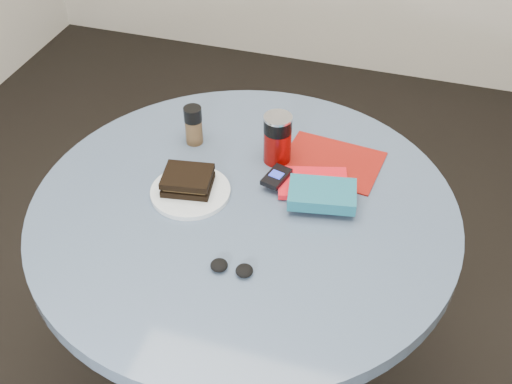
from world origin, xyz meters
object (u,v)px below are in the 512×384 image
(headphones, at_px, (232,268))
(pepper_grinder, at_px, (194,125))
(novel, at_px, (322,194))
(plate, at_px, (191,192))
(soda_can, at_px, (277,139))
(table, at_px, (245,254))
(red_book, at_px, (313,183))
(magazine, at_px, (332,162))
(mp3_player, at_px, (276,177))
(sandwich, at_px, (188,180))

(headphones, bearing_deg, pepper_grinder, 120.81)
(novel, xyz_separation_m, headphones, (-0.13, -0.26, -0.02))
(plate, relative_size, headphones, 2.04)
(soda_can, height_order, novel, soda_can)
(pepper_grinder, height_order, headphones, pepper_grinder)
(table, distance_m, novel, 0.27)
(red_book, bearing_deg, magazine, 61.98)
(magazine, relative_size, mp3_player, 2.74)
(table, relative_size, red_book, 6.04)
(soda_can, bearing_deg, table, -98.16)
(table, distance_m, headphones, 0.27)
(headphones, bearing_deg, novel, 62.53)
(magazine, height_order, novel, novel)
(plate, height_order, soda_can, soda_can)
(magazine, bearing_deg, plate, -137.54)
(plate, distance_m, headphones, 0.27)
(red_book, bearing_deg, mp3_player, 176.60)
(soda_can, bearing_deg, plate, -130.83)
(soda_can, distance_m, novel, 0.20)
(plate, xyz_separation_m, novel, (0.31, 0.05, 0.03))
(table, height_order, headphones, headphones)
(soda_can, bearing_deg, headphones, -88.24)
(red_book, bearing_deg, novel, -74.67)
(magazine, xyz_separation_m, headphones, (-0.12, -0.42, 0.01))
(soda_can, relative_size, pepper_grinder, 1.24)
(sandwich, xyz_separation_m, soda_can, (0.17, 0.18, 0.03))
(novel, xyz_separation_m, mp3_player, (-0.12, 0.04, -0.01))
(sandwich, bearing_deg, headphones, -49.54)
(mp3_player, distance_m, headphones, 0.30)
(plate, relative_size, pepper_grinder, 1.79)
(sandwich, relative_size, red_book, 0.77)
(plate, distance_m, red_book, 0.29)
(table, height_order, red_book, red_book)
(novel, bearing_deg, soda_can, 127.25)
(table, bearing_deg, magazine, 53.54)
(table, xyz_separation_m, magazine, (0.16, 0.22, 0.17))
(magazine, bearing_deg, pepper_grinder, -170.45)
(plate, relative_size, mp3_player, 2.16)
(sandwich, distance_m, pepper_grinder, 0.20)
(table, bearing_deg, plate, 178.78)
(table, height_order, soda_can, soda_can)
(pepper_grinder, bearing_deg, sandwich, -73.09)
(sandwich, bearing_deg, soda_can, 46.26)
(sandwich, relative_size, novel, 0.82)
(red_book, xyz_separation_m, mp3_player, (-0.09, -0.02, 0.01))
(headphones, bearing_deg, red_book, 72.56)
(magazine, distance_m, novel, 0.17)
(plate, xyz_separation_m, soda_can, (0.16, 0.19, 0.06))
(plate, relative_size, magazine, 0.79)
(pepper_grinder, height_order, mp3_player, pepper_grinder)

